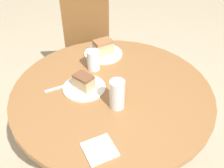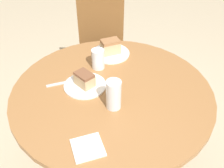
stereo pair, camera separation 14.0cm
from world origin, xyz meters
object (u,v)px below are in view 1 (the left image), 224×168
(chair, at_px, (87,51))
(glass_lemonade, at_px, (94,61))
(plate_far, at_px, (103,54))
(cake_slice_far, at_px, (103,47))
(plate_near, at_px, (84,88))
(glass_water, at_px, (117,96))
(cake_slice_near, at_px, (84,81))

(chair, bearing_deg, glass_lemonade, -85.92)
(plate_far, distance_m, cake_slice_far, 0.05)
(chair, height_order, plate_near, chair)
(glass_water, bearing_deg, plate_far, 83.85)
(plate_far, bearing_deg, glass_lemonade, -123.58)
(plate_near, xyz_separation_m, cake_slice_far, (0.19, 0.31, 0.05))
(plate_near, xyz_separation_m, glass_lemonade, (0.09, 0.17, 0.05))
(plate_near, height_order, cake_slice_far, cake_slice_far)
(cake_slice_near, distance_m, cake_slice_far, 0.36)
(chair, height_order, cake_slice_far, chair)
(plate_near, height_order, cake_slice_near, cake_slice_near)
(cake_slice_near, xyz_separation_m, glass_lemonade, (0.09, 0.17, 0.01))
(chair, bearing_deg, cake_slice_far, -77.37)
(plate_near, distance_m, plate_far, 0.36)
(chair, bearing_deg, plate_near, -90.80)
(plate_far, bearing_deg, cake_slice_far, 82.87)
(cake_slice_near, bearing_deg, cake_slice_far, 59.20)
(plate_near, height_order, glass_lemonade, glass_lemonade)
(cake_slice_far, xyz_separation_m, glass_lemonade, (-0.09, -0.14, -0.00))
(plate_far, xyz_separation_m, cake_slice_near, (-0.19, -0.31, 0.04))
(plate_far, xyz_separation_m, cake_slice_far, (0.00, 0.00, 0.05))
(plate_far, distance_m, glass_water, 0.50)
(cake_slice_near, height_order, glass_lemonade, glass_lemonade)
(cake_slice_far, height_order, glass_lemonade, glass_lemonade)
(plate_far, relative_size, cake_slice_far, 1.88)
(cake_slice_far, bearing_deg, plate_near, -120.80)
(chair, relative_size, cake_slice_near, 7.36)
(cake_slice_near, bearing_deg, glass_lemonade, 61.65)
(chair, relative_size, plate_near, 3.99)
(plate_near, distance_m, glass_lemonade, 0.20)
(chair, xyz_separation_m, glass_water, (-0.03, -1.02, 0.35))
(plate_near, relative_size, cake_slice_far, 1.77)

